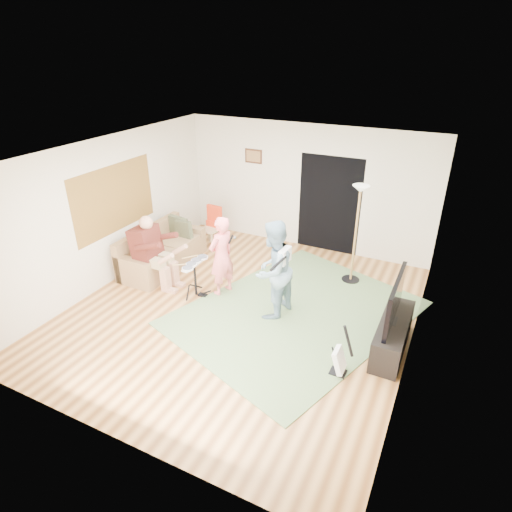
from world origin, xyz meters
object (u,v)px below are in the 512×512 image
Objects in this scene: guitar_spare at (340,360)px; singer at (221,256)px; drum_kit at (195,280)px; television at (395,300)px; guitarist at (273,270)px; tv_cabinet at (393,335)px; dining_chair at (211,232)px; torchiere_lamp at (357,217)px; sofa at (160,253)px.

singer is at bearing 155.20° from guitar_spare.
drum_kit is 3.49m from television.
guitarist is 1.41× the size of television.
tv_cabinet is 0.60m from television.
dining_chair is (-1.24, 1.64, -0.42)m from singer.
dining_chair is (-2.35, 1.88, -0.51)m from guitarist.
dining_chair is (-3.25, 0.17, -0.98)m from torchiere_lamp.
drum_kit is at bearing -38.31° from singer.
guitarist is at bearing -117.81° from torchiere_lamp.
singer is at bearing -12.32° from sofa.
singer is 0.78× the size of torchiere_lamp.
guitarist is at bearing 178.20° from tv_cabinet.
drum_kit is 0.75× the size of dining_chair.
drum_kit is at bearing 179.68° from tv_cabinet.
television reaches higher than tv_cabinet.
television is (-0.05, 0.00, 0.60)m from tv_cabinet.
torchiere_lamp reaches higher than dining_chair.
tv_cabinet is (1.09, -1.78, -1.06)m from torchiere_lamp.
singer is 2.56m from torchiere_lamp.
television is at bearing 180.00° from tv_cabinet.
guitar_spare is 0.43× the size of torchiere_lamp.
drum_kit is at bearing -60.33° from dining_chair.
drum_kit is at bearing -143.95° from torchiere_lamp.
guitar_spare is at bearing -78.52° from torchiere_lamp.
singer is at bearing 174.46° from tv_cabinet.
television is at bearing -18.26° from dining_chair.
dining_chair is at bearing 70.56° from sofa.
dining_chair is at bearing 143.32° from guitar_spare.
guitarist is 0.88× the size of torchiere_lamp.
drum_kit is 0.50× the size of tv_cabinet.
torchiere_lamp is at bearing 101.48° from guitar_spare.
guitarist is at bearing 146.91° from guitar_spare.
television reaches higher than guitar_spare.
guitarist is at bearing 94.64° from singer.
drum_kit is at bearing 179.67° from television.
torchiere_lamp is at bearing 121.48° from tv_cabinet.
television is (0.50, 0.88, 0.61)m from guitar_spare.
sofa is at bearing -103.30° from dining_chair.
singer is 3.06m from television.
dining_chair is at bearing 177.02° from torchiere_lamp.
guitarist reaches higher than tv_cabinet.
guitar_spare is 0.89× the size of dining_chair.
torchiere_lamp is (0.90, 1.71, 0.47)m from guitarist.
drum_kit reaches higher than tv_cabinet.
guitar_spare is at bearing -30.54° from dining_chair.
guitarist is at bearing 178.16° from television.
sofa is at bearing 159.95° from guitar_spare.
torchiere_lamp reaches higher than television.
tv_cabinet is at bearing -7.96° from sofa.
singer is at bearing -46.83° from dining_chair.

